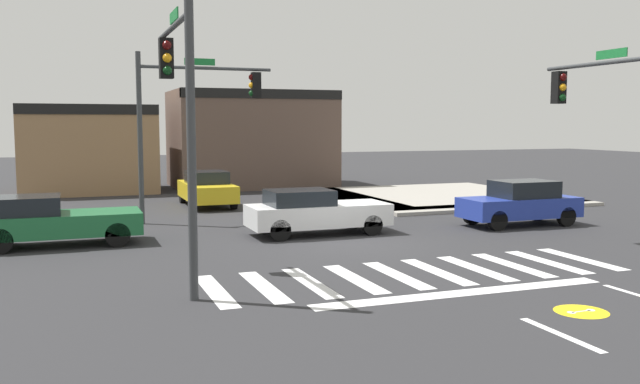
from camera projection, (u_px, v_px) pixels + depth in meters
name	position (u px, v px, depth m)	size (l,w,h in m)	color
ground_plane	(345.00, 242.00, 20.21)	(120.00, 120.00, 0.00)	#2B2B2D
crosswalk_near	(417.00, 273.00, 16.02)	(10.12, 3.03, 0.01)	silver
bike_detector_marking	(581.00, 312.00, 12.75)	(1.01, 1.01, 0.01)	yellow
curb_corner_northeast	(434.00, 197.00, 31.94)	(10.00, 10.60, 0.15)	#9E998E
storefront_row	(196.00, 142.00, 37.12)	(16.46, 5.97, 5.36)	#93704C
traffic_signal_southeast	(616.00, 112.00, 17.99)	(0.32, 4.67, 5.54)	#383A3D
traffic_signal_northwest	(191.00, 107.00, 24.16)	(4.86, 0.32, 6.04)	#383A3D
traffic_signal_southwest	(179.00, 95.00, 14.50)	(0.32, 4.33, 6.01)	#383A3D
car_white	(315.00, 212.00, 21.55)	(4.51, 1.77, 1.46)	white
car_yellow	(207.00, 189.00, 29.09)	(1.86, 4.39, 1.51)	gold
car_green	(51.00, 220.00, 19.52)	(4.54, 1.85, 1.48)	#1E6638
car_blue	(520.00, 203.00, 23.54)	(4.14, 1.72, 1.57)	#23389E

